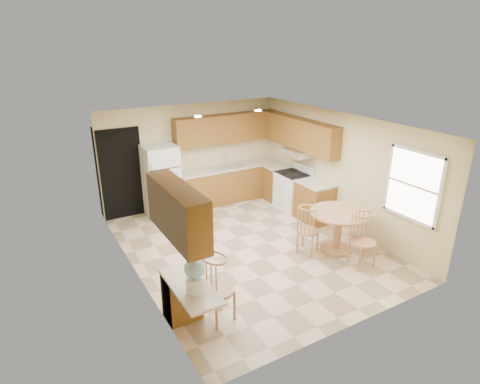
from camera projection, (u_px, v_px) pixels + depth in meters
floor at (250, 247)px, 8.04m from camera, size 5.50×5.50×0.00m
ceiling at (252, 123)px, 7.15m from camera, size 4.50×5.50×0.02m
wall_back at (192, 155)px, 9.82m from camera, size 4.50×0.02×2.50m
wall_front at (358, 251)px, 5.37m from camera, size 4.50×0.02×2.50m
wall_left at (134, 213)px, 6.55m from camera, size 0.02×5.50×2.50m
wall_right at (340, 171)px, 8.65m from camera, size 0.02×5.50×2.50m
doorway at (122, 174)px, 9.06m from camera, size 0.90×0.02×2.10m
base_cab_back at (230, 184)px, 10.28m from camera, size 2.75×0.60×0.87m
counter_back at (230, 167)px, 10.12m from camera, size 2.75×0.63×0.04m
base_cab_right_a at (278, 184)px, 10.30m from camera, size 0.60×0.59×0.87m
counter_right_a at (278, 167)px, 10.14m from camera, size 0.63×0.59×0.04m
base_cab_right_b at (314, 202)px, 9.12m from camera, size 0.60×0.80×0.87m
counter_right_b at (316, 183)px, 8.96m from camera, size 0.63×0.80×0.04m
upper_cab_back at (227, 128)px, 9.88m from camera, size 2.75×0.33×0.70m
upper_cab_right at (300, 134)px, 9.34m from camera, size 0.33×2.42×0.70m
upper_cab_left at (177, 211)px, 5.12m from camera, size 0.33×1.40×0.70m
sink at (229, 166)px, 10.10m from camera, size 0.78×0.44×0.01m
range_hood at (297, 152)px, 9.43m from camera, size 0.50×0.76×0.14m
desk_pedestal at (181, 296)px, 5.91m from camera, size 0.48×0.42×0.72m
desk_top at (191, 286)px, 5.47m from camera, size 0.50×1.20×0.04m
window at (414, 185)px, 7.05m from camera, size 0.06×1.12×1.30m
can_light_a at (198, 116)px, 7.89m from camera, size 0.14×0.14×0.02m
can_light_b at (258, 110)px, 8.55m from camera, size 0.14×0.14×0.02m
refrigerator at (161, 181)px, 9.24m from camera, size 0.74×0.72×1.68m
stove at (293, 191)px, 9.73m from camera, size 0.65×0.76×1.09m
dining_table at (338, 226)px, 7.73m from camera, size 1.12×1.12×0.83m
chair_table_a at (311, 227)px, 7.59m from camera, size 0.42×0.54×0.96m
chair_table_b at (368, 238)px, 7.10m from camera, size 0.45×0.46×1.01m
chair_desk at (221, 285)px, 5.68m from camera, size 0.46×0.60×1.05m
water_crock at (195, 275)px, 5.23m from camera, size 0.28×0.28×0.57m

